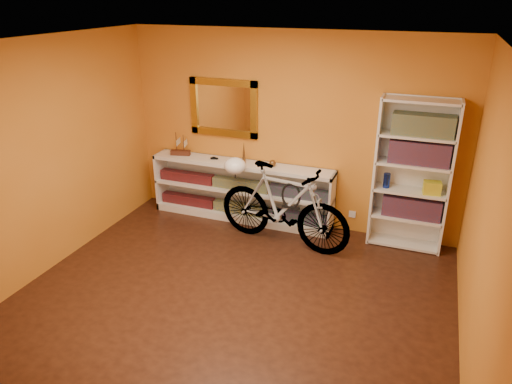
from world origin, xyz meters
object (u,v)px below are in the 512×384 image
at_px(helmet, 235,166).
at_px(bookcase, 412,176).
at_px(bicycle, 283,206).
at_px(console_unit, 242,191).

bearing_deg(helmet, bookcase, 10.95).
height_order(bicycle, helmet, bicycle).
height_order(bookcase, bicycle, bookcase).
xyz_separation_m(bookcase, bicycle, (-1.46, -0.52, -0.41)).
bearing_deg(bookcase, helmet, -169.05).
distance_m(console_unit, helmet, 0.66).
distance_m(console_unit, bicycle, 0.92).
relative_size(console_unit, helmet, 9.02).
bearing_deg(bookcase, console_unit, -179.36).
relative_size(bookcase, bicycle, 1.04).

